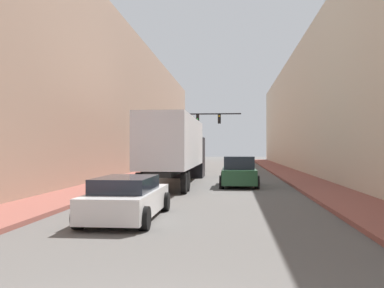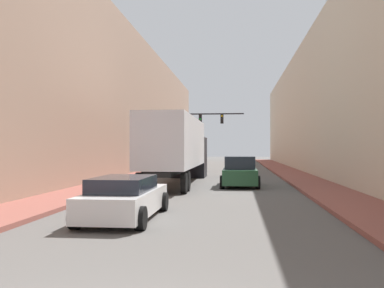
{
  "view_description": "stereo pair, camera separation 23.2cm",
  "coord_description": "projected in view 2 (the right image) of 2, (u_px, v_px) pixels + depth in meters",
  "views": [
    {
      "loc": [
        1.24,
        -4.14,
        2.17
      ],
      "look_at": [
        -0.63,
        15.58,
        2.34
      ],
      "focal_mm": 40.0,
      "sensor_mm": 36.0,
      "label": 1
    },
    {
      "loc": [
        1.47,
        -4.12,
        2.17
      ],
      "look_at": [
        -0.63,
        15.58,
        2.34
      ],
      "focal_mm": 40.0,
      "sensor_mm": 36.0,
      "label": 2
    }
  ],
  "objects": [
    {
      "name": "sidewalk_right",
      "position": [
        293.0,
        174.0,
        33.45
      ],
      "size": [
        2.51,
        80.0,
        0.15
      ],
      "color": "brown",
      "rests_on": "ground"
    },
    {
      "name": "semi_truck",
      "position": [
        179.0,
        147.0,
        26.02
      ],
      "size": [
        2.47,
        14.21,
        3.86
      ],
      "color": "silver",
      "rests_on": "ground"
    },
    {
      "name": "sidewalk_left",
      "position": [
        148.0,
        173.0,
        34.67
      ],
      "size": [
        2.51,
        80.0,
        0.15
      ],
      "color": "brown",
      "rests_on": "ground"
    },
    {
      "name": "building_left",
      "position": [
        97.0,
        101.0,
        35.18
      ],
      "size": [
        6.0,
        80.0,
        12.12
      ],
      "color": "#997A66",
      "rests_on": "ground"
    },
    {
      "name": "building_right",
      "position": [
        349.0,
        102.0,
        33.04
      ],
      "size": [
        6.0,
        80.0,
        11.35
      ],
      "color": "beige",
      "rests_on": "ground"
    },
    {
      "name": "traffic_signal_gantry",
      "position": [
        195.0,
        129.0,
        42.49
      ],
      "size": [
        6.55,
        0.35,
        5.82
      ],
      "color": "black",
      "rests_on": "ground"
    },
    {
      "name": "suv_car",
      "position": [
        240.0,
        172.0,
        24.05
      ],
      "size": [
        2.1,
        4.56,
        1.69
      ],
      "color": "#234C2D",
      "rests_on": "ground"
    },
    {
      "name": "sedan_car",
      "position": [
        125.0,
        198.0,
        13.0
      ],
      "size": [
        2.03,
        4.78,
        1.3
      ],
      "color": "silver",
      "rests_on": "ground"
    }
  ]
}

